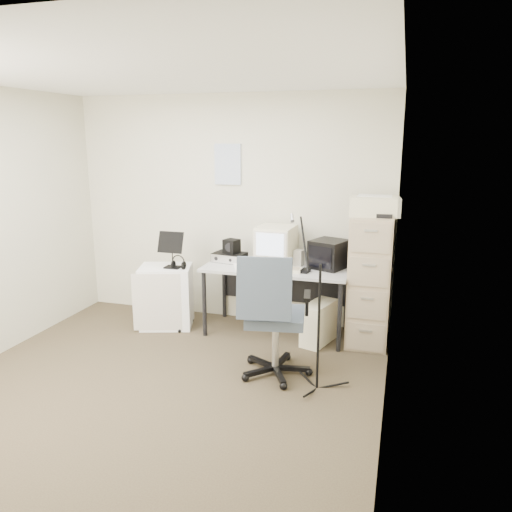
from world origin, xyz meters
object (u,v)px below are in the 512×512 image
(desk, at_px, (277,300))
(side_cart, at_px, (166,296))
(office_chair, at_px, (276,315))
(filing_cabinet, at_px, (370,280))

(desk, height_order, side_cart, desk)
(office_chair, bearing_deg, side_cart, 141.42)
(filing_cabinet, relative_size, desk, 0.87)
(filing_cabinet, distance_m, office_chair, 1.21)
(desk, xyz_separation_m, office_chair, (0.23, -0.94, 0.19))
(desk, bearing_deg, side_cart, -173.36)
(office_chair, bearing_deg, filing_cabinet, 43.61)
(office_chair, height_order, side_cart, office_chair)
(office_chair, relative_size, side_cart, 1.64)
(desk, bearing_deg, filing_cabinet, 1.81)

